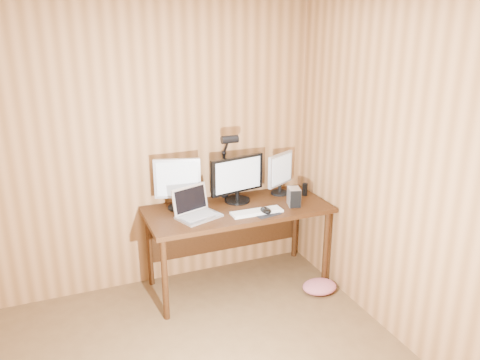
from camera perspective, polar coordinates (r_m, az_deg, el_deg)
room_shell at (r=2.21m, az=-6.98°, el=-9.09°), size 4.00×4.00×4.00m
desk at (r=4.20m, az=-0.63°, el=-4.59°), size 1.60×0.70×0.75m
monitor_center at (r=4.17m, az=-0.33°, el=0.17°), size 0.53×0.23×0.42m
monitor_left at (r=4.03m, az=-7.63°, el=-0.27°), size 0.39×0.19×0.45m
monitor_right at (r=4.38m, az=4.93°, el=0.90°), size 0.32×0.20×0.39m
laptop at (r=3.91m, az=-5.48°, el=-3.57°), size 0.41×0.36×0.24m
keyboard at (r=3.98m, az=2.06°, el=-3.90°), size 0.45×0.14×0.02m
mousepad at (r=3.98m, az=3.15°, el=-4.06°), size 0.25×0.22×0.00m
mouse at (r=3.97m, az=3.16°, el=-3.75°), size 0.11×0.14×0.04m
hard_drive at (r=4.15m, az=6.60°, el=-2.05°), size 0.14×0.17×0.16m
phone at (r=4.00m, az=2.22°, el=-3.87°), size 0.08×0.11×0.01m
speaker at (r=4.41m, az=7.91°, el=-1.14°), size 0.05×0.05×0.12m
desk_lamp at (r=4.16m, az=-1.58°, el=2.84°), size 0.15×0.21×0.65m
fabric_pile at (r=4.33m, az=9.68°, el=-12.70°), size 0.33×0.27×0.10m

